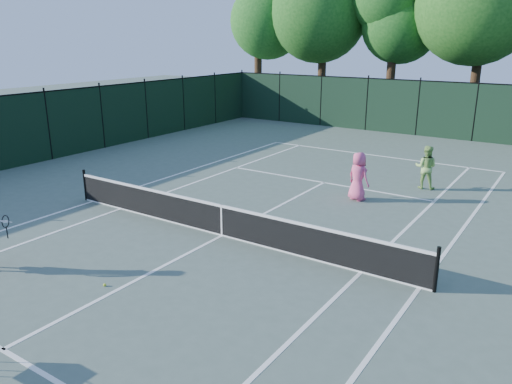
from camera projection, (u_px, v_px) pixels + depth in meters
The scene contains 14 objects.
ground at pixel (222, 236), 13.91m from camera, with size 90.00×90.00×0.00m, color #4D5D51.
sideline_doubles_left at pixel (93, 201), 16.82m from camera, with size 0.10×23.77×0.01m, color white.
sideline_doubles_right at pixel (420, 288), 11.01m from camera, with size 0.10×23.77×0.01m, color white.
sideline_singles_left at pixel (121, 209), 16.09m from camera, with size 0.10×23.77×0.01m, color white.
sideline_singles_right at pixel (361, 272), 11.73m from camera, with size 0.10×23.77×0.01m, color white.
baseline_far at pixel (376, 155), 23.36m from camera, with size 10.97×0.10×0.01m, color white.
service_line_near at pixel (2, 350), 8.83m from camera, with size 8.23×0.10×0.01m, color white.
service_line_far at pixel (324, 183), 19.00m from camera, with size 8.23×0.10×0.01m, color white.
center_service_line at pixel (222, 236), 13.91m from camera, with size 0.10×12.80×0.01m, color white.
tennis_net at pixel (222, 220), 13.77m from camera, with size 11.69×0.09×1.06m.
fence_far at pixel (418, 109), 27.78m from camera, with size 24.00×0.05×3.00m, color black.
player_pink at pixel (358, 176), 16.75m from camera, with size 0.93×0.76×1.65m.
player_green at pixel (426, 167), 18.06m from camera, with size 0.84×0.69×1.58m.
loose_ball_midcourt at pixel (105, 285), 11.07m from camera, with size 0.07×0.07×0.07m, color #B7D02A.
Camera 1 is at (7.96, -10.23, 5.29)m, focal length 35.00 mm.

